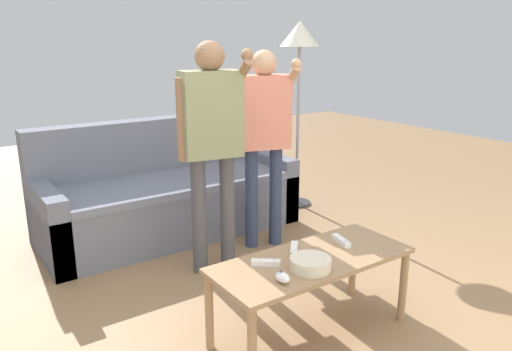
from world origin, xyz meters
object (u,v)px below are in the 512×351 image
player_center (212,132)px  snack_bowl (310,264)px  player_right (264,127)px  game_remote_wand_near (341,241)px  game_remote_wand_far (294,249)px  coffee_table (312,268)px  game_remote_nunchuk (283,277)px  floor_lamp (300,46)px  couch (167,195)px  game_remote_wand_spare (266,263)px

player_center → snack_bowl: bearing=-93.3°
player_right → game_remote_wand_near: (-0.23, -1.07, -0.47)m
game_remote_wand_near → game_remote_wand_far: (-0.29, 0.06, -0.00)m
coffee_table → player_center: 1.14m
game_remote_nunchuk → player_center: (0.26, 1.10, 0.50)m
game_remote_nunchuk → game_remote_wand_near: size_ratio=0.56×
coffee_table → floor_lamp: floor_lamp is taller
couch → floor_lamp: 1.77m
coffee_table → game_remote_wand_far: (-0.03, 0.12, 0.07)m
floor_lamp → player_right: (-0.83, -0.62, -0.56)m
player_right → game_remote_wand_spare: 1.38m
snack_bowl → coffee_table: bearing=44.7°
game_remote_wand_near → player_right: bearing=77.8°
game_remote_nunchuk → snack_bowl: bearing=8.2°
couch → game_remote_wand_far: couch is taller
game_remote_wand_far → coffee_table: bearing=-76.3°
floor_lamp → game_remote_wand_far: size_ratio=12.09×
coffee_table → game_remote_wand_near: game_remote_wand_near is taller
game_remote_wand_far → game_remote_wand_spare: (-0.22, -0.05, 0.00)m
game_remote_nunchuk → game_remote_wand_far: bearing=42.3°
player_right → game_remote_wand_far: (-0.52, -1.01, -0.47)m
game_remote_wand_near → game_remote_wand_far: bearing=167.6°
coffee_table → game_remote_wand_spare: (-0.25, 0.07, 0.07)m
coffee_table → floor_lamp: size_ratio=0.64×
coffee_table → game_remote_nunchuk: (-0.29, -0.12, 0.08)m
game_remote_wand_near → coffee_table: bearing=-168.4°
couch → player_center: size_ratio=1.33×
game_remote_wand_far → game_remote_nunchuk: bearing=-137.7°
player_center → game_remote_nunchuk: bearing=-103.2°
snack_bowl → floor_lamp: size_ratio=0.12×
floor_lamp → player_center: size_ratio=1.10×
couch → snack_bowl: couch is taller
snack_bowl → player_right: 1.43m
game_remote_nunchuk → game_remote_wand_near: 0.58m
game_remote_wand_near → game_remote_nunchuk: bearing=-162.4°
couch → snack_bowl: bearing=-93.2°
game_remote_wand_spare → player_right: bearing=54.9°
game_remote_wand_near → game_remote_wand_spare: bearing=178.6°
couch → game_remote_wand_near: size_ratio=13.03×
player_center → game_remote_wand_near: (0.29, -0.92, -0.51)m
snack_bowl → game_remote_wand_near: (0.35, 0.15, -0.01)m
couch → game_remote_wand_far: 1.72m
coffee_table → game_remote_wand_near: 0.28m
game_remote_wand_far → couch: bearing=88.6°
snack_bowl → player_center: player_center is taller
couch → game_remote_wand_near: (0.25, -1.77, 0.16)m
game_remote_wand_near → game_remote_wand_far: same height
player_right → floor_lamp: bearing=36.6°
couch → game_remote_wand_far: bearing=-91.4°
couch → player_right: (0.48, -0.70, 0.63)m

